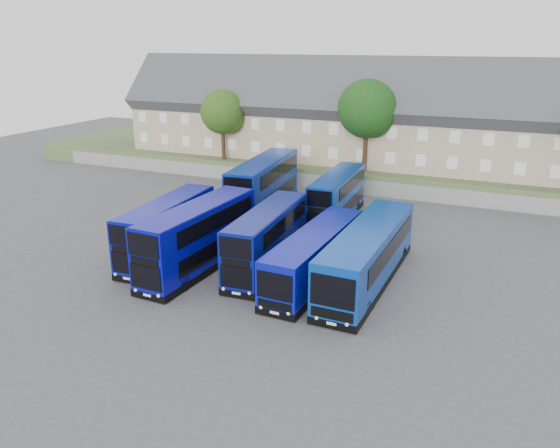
{
  "coord_description": "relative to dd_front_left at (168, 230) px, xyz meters",
  "views": [
    {
      "loc": [
        15.94,
        -27.72,
        14.71
      ],
      "look_at": [
        1.12,
        6.16,
        2.2
      ],
      "focal_mm": 35.0,
      "sensor_mm": 36.0,
      "label": 1
    }
  ],
  "objects": [
    {
      "name": "earth_bank",
      "position": [
        5.87,
        31.67,
        -0.98
      ],
      "size": [
        80.0,
        20.0,
        2.0
      ],
      "primitive_type": "cube",
      "color": "#4A5932",
      "rests_on": "ground"
    },
    {
      "name": "dd_rear_left",
      "position": [
        1.71,
        12.28,
        0.34
      ],
      "size": [
        3.8,
        12.05,
        4.72
      ],
      "rotation": [
        0.0,
        0.0,
        0.09
      ],
      "color": "#072792",
      "rests_on": "ground"
    },
    {
      "name": "dd_front_mid",
      "position": [
        3.18,
        -1.02,
        0.17
      ],
      "size": [
        3.03,
        11.12,
        4.38
      ],
      "rotation": [
        0.0,
        0.0,
        -0.05
      ],
      "color": "#080997",
      "rests_on": "ground"
    },
    {
      "name": "coach_east_b",
      "position": [
        14.12,
        1.26,
        -0.19
      ],
      "size": [
        3.04,
        13.38,
        3.64
      ],
      "rotation": [
        0.0,
        0.0,
        -0.02
      ],
      "color": "#0836A0",
      "rests_on": "ground"
    },
    {
      "name": "dd_rear_right",
      "position": [
        8.41,
        12.67,
        -0.01
      ],
      "size": [
        2.67,
        10.21,
        4.03
      ],
      "rotation": [
        0.0,
        0.0,
        0.03
      ],
      "color": "#083298",
      "rests_on": "ground"
    },
    {
      "name": "tree_mid",
      "position": [
        8.02,
        23.26,
        6.09
      ],
      "size": [
        5.76,
        5.76,
        9.18
      ],
      "color": "#382314",
      "rests_on": "earth_bank"
    },
    {
      "name": "tree_west",
      "position": [
        -7.98,
        22.76,
        5.07
      ],
      "size": [
        4.8,
        4.8,
        7.65
      ],
      "color": "#382314",
      "rests_on": "earth_bank"
    },
    {
      "name": "dd_front_left",
      "position": [
        0.0,
        0.0,
        0.0
      ],
      "size": [
        2.91,
        10.28,
        4.04
      ],
      "rotation": [
        0.0,
        0.0,
        0.06
      ],
      "color": "#080D94",
      "rests_on": "ground"
    },
    {
      "name": "terrace_row",
      "position": [
        8.87,
        27.67,
        4.62
      ],
      "size": [
        60.0,
        10.4,
        11.2
      ],
      "color": "#9D8B6F",
      "rests_on": "earth_bank"
    },
    {
      "name": "coach_east_a",
      "position": [
        10.93,
        0.38,
        -0.4
      ],
      "size": [
        2.91,
        11.86,
        3.22
      ],
      "rotation": [
        0.0,
        0.0,
        -0.04
      ],
      "color": "#0910A7",
      "rests_on": "ground"
    },
    {
      "name": "ground",
      "position": [
        5.87,
        -2.33,
        -1.98
      ],
      "size": [
        120.0,
        120.0,
        0.0
      ],
      "primitive_type": "plane",
      "color": "#46464B",
      "rests_on": "ground"
    },
    {
      "name": "dd_front_right",
      "position": [
        7.33,
        0.91,
        0.01
      ],
      "size": [
        2.95,
        10.32,
        4.05
      ],
      "rotation": [
        0.0,
        0.0,
        0.06
      ],
      "color": "navy",
      "rests_on": "ground"
    },
    {
      "name": "retaining_wall",
      "position": [
        5.87,
        21.67,
        -1.23
      ],
      "size": [
        70.0,
        0.4,
        1.5
      ],
      "primitive_type": "cube",
      "color": "slate",
      "rests_on": "ground"
    }
  ]
}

